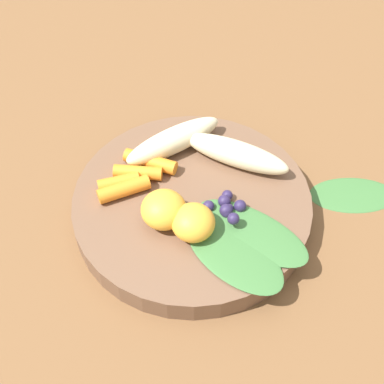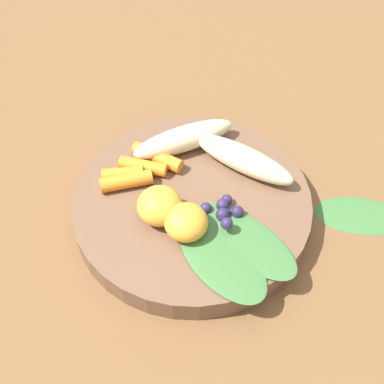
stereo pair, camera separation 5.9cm
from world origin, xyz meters
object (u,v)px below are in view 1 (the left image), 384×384
banana_peeled_left (174,140)px  banana_peeled_right (238,154)px  bowl (192,206)px  kale_leaf_stray (353,194)px  orange_segment_near (193,222)px

banana_peeled_left → banana_peeled_right: (-0.04, 0.07, 0.00)m
bowl → kale_leaf_stray: (-0.16, 0.12, -0.01)m
orange_segment_near → kale_leaf_stray: bearing=155.4°
banana_peeled_right → orange_segment_near: size_ratio=2.76×
bowl → orange_segment_near: size_ratio=5.82×
banana_peeled_left → orange_segment_near: orange_segment_near is taller
bowl → banana_peeled_right: 0.08m
bowl → banana_peeled_left: size_ratio=2.11×
bowl → banana_peeled_right: banana_peeled_right is taller
bowl → banana_peeled_right: bearing=178.4°
bowl → banana_peeled_left: 0.09m
banana_peeled_left → banana_peeled_right: size_ratio=1.00×
bowl → kale_leaf_stray: bowl is taller
bowl → banana_peeled_left: bearing=-119.5°
orange_segment_near → kale_leaf_stray: (-0.19, 0.09, -0.05)m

